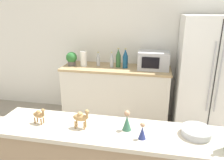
# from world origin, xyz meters

# --- Properties ---
(wall_back) EXTENTS (8.00, 0.06, 2.55)m
(wall_back) POSITION_xyz_m (0.00, 2.73, 1.27)
(wall_back) COLOR white
(wall_back) RESTS_ON ground_plane
(back_counter) EXTENTS (1.78, 0.63, 0.93)m
(back_counter) POSITION_xyz_m (-0.26, 2.40, 0.46)
(back_counter) COLOR silver
(back_counter) RESTS_ON ground_plane
(refrigerator) EXTENTS (0.89, 0.74, 1.76)m
(refrigerator) POSITION_xyz_m (1.16, 2.32, 0.88)
(refrigerator) COLOR white
(refrigerator) RESTS_ON ground_plane
(potted_plant) EXTENTS (0.18, 0.18, 0.23)m
(potted_plant) POSITION_xyz_m (-1.01, 2.36, 1.05)
(potted_plant) COLOR #595451
(potted_plant) RESTS_ON back_counter
(paper_towel_roll) EXTENTS (0.11, 0.11, 0.25)m
(paper_towel_roll) POSITION_xyz_m (-0.81, 2.37, 1.05)
(paper_towel_roll) COLOR white
(paper_towel_roll) RESTS_ON back_counter
(microwave) EXTENTS (0.48, 0.37, 0.28)m
(microwave) POSITION_xyz_m (0.34, 2.42, 1.07)
(microwave) COLOR #B2B5BA
(microwave) RESTS_ON back_counter
(back_bottle_0) EXTENTS (0.08, 0.08, 0.31)m
(back_bottle_0) POSITION_xyz_m (-0.23, 2.42, 1.07)
(back_bottle_0) COLOR #2D6033
(back_bottle_0) RESTS_ON back_counter
(back_bottle_1) EXTENTS (0.06, 0.06, 0.25)m
(back_bottle_1) POSITION_xyz_m (-0.33, 2.40, 1.04)
(back_bottle_1) COLOR #B2B7BC
(back_bottle_1) RESTS_ON back_counter
(back_bottle_2) EXTENTS (0.08, 0.08, 0.32)m
(back_bottle_2) POSITION_xyz_m (-0.11, 2.39, 1.08)
(back_bottle_2) COLOR navy
(back_bottle_2) RESTS_ON back_counter
(back_bottle_3) EXTENTS (0.06, 0.06, 0.23)m
(back_bottle_3) POSITION_xyz_m (-0.57, 2.44, 1.04)
(back_bottle_3) COLOR #B2B7BC
(back_bottle_3) RESTS_ON back_counter
(fruit_bowl) EXTENTS (0.24, 0.24, 0.06)m
(fruit_bowl) POSITION_xyz_m (0.70, 0.52, 0.97)
(fruit_bowl) COLOR #B7BABF
(fruit_bowl) RESTS_ON bar_counter
(camel_figurine) EXTENTS (0.13, 0.06, 0.17)m
(camel_figurine) POSITION_xyz_m (-0.19, 0.45, 1.03)
(camel_figurine) COLOR #A87F4C
(camel_figurine) RESTS_ON bar_counter
(camel_figurine_second) EXTENTS (0.12, 0.07, 0.14)m
(camel_figurine_second) POSITION_xyz_m (-0.56, 0.45, 1.02)
(camel_figurine_second) COLOR olive
(camel_figurine_second) RESTS_ON bar_counter
(wise_man_figurine_crimson) EXTENTS (0.06, 0.06, 0.13)m
(wise_man_figurine_crimson) POSITION_xyz_m (0.30, 0.39, 0.99)
(wise_man_figurine_crimson) COLOR navy
(wise_man_figurine_crimson) RESTS_ON bar_counter
(wise_man_figurine_purple) EXTENTS (0.07, 0.07, 0.17)m
(wise_man_figurine_purple) POSITION_xyz_m (0.17, 0.50, 1.01)
(wise_man_figurine_purple) COLOR #33664C
(wise_man_figurine_purple) RESTS_ON bar_counter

